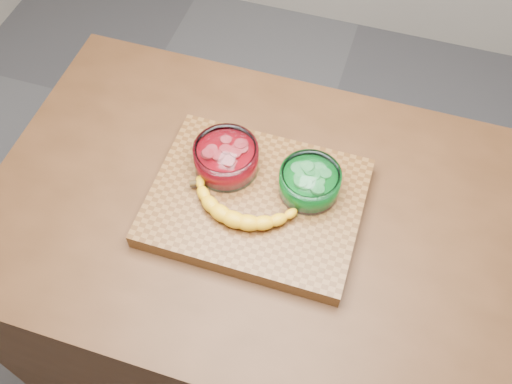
% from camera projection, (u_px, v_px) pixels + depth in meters
% --- Properties ---
extents(ground, '(3.50, 3.50, 0.00)m').
position_uv_depth(ground, '(256.00, 342.00, 2.00)').
color(ground, '#5E5E63').
rests_on(ground, ground).
extents(counter, '(1.20, 0.80, 0.90)m').
position_uv_depth(counter, '(256.00, 290.00, 1.63)').
color(counter, '#482915').
rests_on(counter, ground).
extents(cutting_board, '(0.45, 0.35, 0.04)m').
position_uv_depth(cutting_board, '(256.00, 202.00, 1.24)').
color(cutting_board, brown).
rests_on(cutting_board, counter).
extents(bowl_red, '(0.14, 0.14, 0.07)m').
position_uv_depth(bowl_red, '(226.00, 158.00, 1.24)').
color(bowl_red, white).
rests_on(bowl_red, cutting_board).
extents(bowl_green, '(0.13, 0.13, 0.06)m').
position_uv_depth(bowl_green, '(310.00, 182.00, 1.20)').
color(bowl_green, white).
rests_on(bowl_green, cutting_board).
extents(banana, '(0.27, 0.13, 0.04)m').
position_uv_depth(banana, '(241.00, 207.00, 1.19)').
color(banana, gold).
rests_on(banana, cutting_board).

